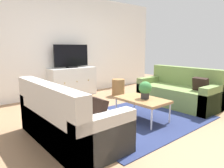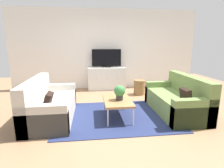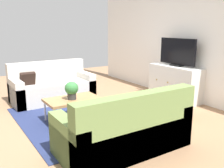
% 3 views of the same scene
% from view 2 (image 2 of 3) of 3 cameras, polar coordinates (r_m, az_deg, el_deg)
% --- Properties ---
extents(ground_plane, '(10.00, 10.00, 0.00)m').
position_cam_2_polar(ground_plane, '(4.13, 1.01, -9.36)').
color(ground_plane, '#997251').
extents(wall_back, '(6.40, 0.12, 2.70)m').
position_cam_2_polar(wall_back, '(6.37, -2.17, 10.88)').
color(wall_back, white).
rests_on(wall_back, ground_plane).
extents(area_rug, '(2.50, 1.90, 0.01)m').
position_cam_2_polar(area_rug, '(3.99, 1.31, -10.08)').
color(area_rug, navy).
rests_on(area_rug, ground_plane).
extents(couch_left_side, '(0.85, 1.74, 0.85)m').
position_cam_2_polar(couch_left_side, '(4.00, -19.70, -6.53)').
color(couch_left_side, beige).
rests_on(couch_left_side, ground_plane).
extents(couch_right_side, '(0.85, 1.74, 0.85)m').
position_cam_2_polar(couch_right_side, '(4.37, 20.29, -4.97)').
color(couch_right_side, olive).
rests_on(couch_right_side, ground_plane).
extents(coffee_table, '(0.57, 0.93, 0.40)m').
position_cam_2_polar(coffee_table, '(3.80, 1.74, -5.41)').
color(coffee_table, '#A37547').
rests_on(coffee_table, ground_plane).
extents(potted_plant, '(0.23, 0.23, 0.31)m').
position_cam_2_polar(potted_plant, '(3.72, 2.41, -2.55)').
color(potted_plant, '#2D2D2D').
rests_on(potted_plant, coffee_table).
extents(tv_console, '(1.28, 0.47, 0.76)m').
position_cam_2_polar(tv_console, '(6.20, -1.70, 1.81)').
color(tv_console, silver).
rests_on(tv_console, ground_plane).
extents(flat_screen_tv, '(0.98, 0.16, 0.61)m').
position_cam_2_polar(flat_screen_tv, '(6.13, -1.75, 8.15)').
color(flat_screen_tv, black).
rests_on(flat_screen_tv, tv_console).
extents(wicker_basket, '(0.34, 0.34, 0.45)m').
position_cam_2_polar(wicker_basket, '(5.63, 8.68, -1.05)').
color(wicker_basket, olive).
rests_on(wicker_basket, ground_plane).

